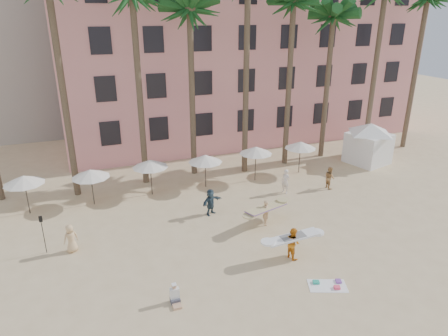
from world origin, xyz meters
TOP-DOWN VIEW (x-y plane):
  - ground at (0.00, 0.00)m, footprint 120.00×120.00m
  - pink_hotel at (7.00, 26.00)m, footprint 35.00×14.00m
  - palm_row at (0.51, 15.00)m, footprint 44.40×5.40m
  - umbrella_row at (-3.00, 12.50)m, footprint 22.50×2.70m
  - cabana at (13.71, 12.58)m, footprint 5.52×5.52m
  - beach_towel at (0.86, -0.61)m, footprint 2.04×1.58m
  - carrier_yellow at (0.69, 5.79)m, footprint 3.12×1.90m
  - carrier_white at (0.42, 2.11)m, footprint 2.90×0.96m
  - beachgoers at (-0.45, 8.36)m, footprint 18.78×3.47m
  - paddle at (-11.82, 7.15)m, footprint 0.18×0.04m
  - seated_man at (-6.26, 0.78)m, footprint 0.42×0.73m

SIDE VIEW (x-z plane):
  - ground at x=0.00m, z-range 0.00..0.00m
  - beach_towel at x=0.86m, z-range -0.04..0.10m
  - seated_man at x=-6.26m, z-range -0.15..0.80m
  - beachgoers at x=-0.45m, z-range -0.03..1.73m
  - carrier_white at x=0.42m, z-range 0.06..1.80m
  - carrier_yellow at x=0.69m, z-range 0.12..1.75m
  - paddle at x=-11.82m, z-range 0.30..2.52m
  - cabana at x=13.71m, z-range 0.32..3.82m
  - umbrella_row at x=-3.00m, z-range 0.97..3.69m
  - pink_hotel at x=7.00m, z-range 0.00..16.00m
  - palm_row at x=0.51m, z-range 4.82..21.12m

